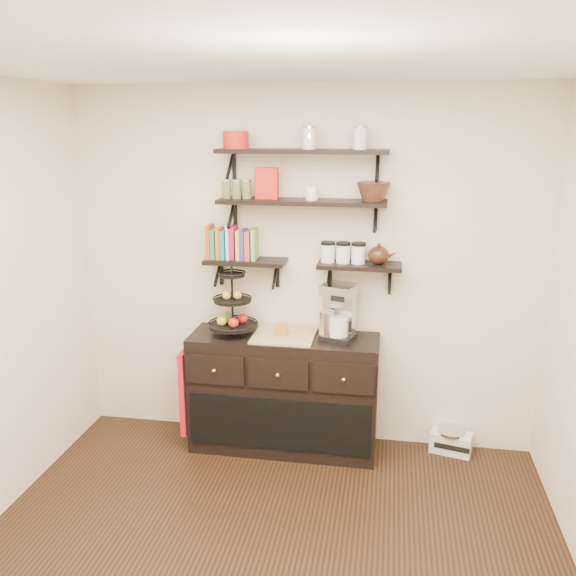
{
  "coord_description": "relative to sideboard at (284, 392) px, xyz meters",
  "views": [
    {
      "loc": [
        0.64,
        -2.66,
        2.42
      ],
      "look_at": [
        -0.02,
        1.15,
        1.37
      ],
      "focal_mm": 38.0,
      "sensor_mm": 36.0,
      "label": 1
    }
  ],
  "objects": [
    {
      "name": "fruit_stand",
      "position": [
        -0.38,
        0.0,
        0.63
      ],
      "size": [
        0.37,
        0.37,
        0.54
      ],
      "rotation": [
        0.0,
        0.0,
        -0.1
      ],
      "color": "black",
      "rests_on": "sideboard"
    },
    {
      "name": "teapot",
      "position": [
        0.67,
        0.12,
        1.07
      ],
      "size": [
        0.22,
        0.17,
        0.15
      ],
      "primitive_type": null,
      "rotation": [
        0.0,
        0.0,
        0.1
      ],
      "color": "#351A0F",
      "rests_on": "shelf_low_right"
    },
    {
      "name": "shelf_low_left",
      "position": [
        -0.31,
        0.12,
        0.98
      ],
      "size": [
        0.6,
        0.25,
        0.23
      ],
      "color": "black",
      "rests_on": "back_wall"
    },
    {
      "name": "shelf_top",
      "position": [
        0.11,
        0.1,
        1.78
      ],
      "size": [
        1.2,
        0.27,
        0.23
      ],
      "color": "black",
      "rests_on": "back_wall"
    },
    {
      "name": "coffee_maker",
      "position": [
        0.4,
        0.03,
        0.65
      ],
      "size": [
        0.28,
        0.28,
        0.42
      ],
      "rotation": [
        0.0,
        0.0,
        -0.31
      ],
      "color": "black",
      "rests_on": "sideboard"
    },
    {
      "name": "glass_canisters",
      "position": [
        0.41,
        0.12,
        1.06
      ],
      "size": [
        0.32,
        0.1,
        0.13
      ],
      "color": "silver",
      "rests_on": "shelf_low_right"
    },
    {
      "name": "red_pot",
      "position": [
        -0.36,
        0.1,
        1.86
      ],
      "size": [
        0.18,
        0.18,
        0.12
      ],
      "primitive_type": "cylinder",
      "color": "red",
      "rests_on": "shelf_top"
    },
    {
      "name": "sideboard",
      "position": [
        0.0,
        0.0,
        0.0
      ],
      "size": [
        1.4,
        0.5,
        0.92
      ],
      "color": "black",
      "rests_on": "floor"
    },
    {
      "name": "apron",
      "position": [
        -0.73,
        -0.1,
        0.01
      ],
      "size": [
        0.04,
        0.28,
        0.65
      ],
      "primitive_type": "cube",
      "color": "#A51120",
      "rests_on": "sideboard"
    },
    {
      "name": "radio",
      "position": [
        1.26,
        0.12,
        -0.36
      ],
      "size": [
        0.33,
        0.24,
        0.18
      ],
      "rotation": [
        0.0,
        0.0,
        -0.24
      ],
      "color": "silver",
      "rests_on": "floor"
    },
    {
      "name": "recipe_box",
      "position": [
        -0.14,
        0.1,
        1.56
      ],
      "size": [
        0.16,
        0.07,
        0.22
      ],
      "primitive_type": "cube",
      "rotation": [
        0.0,
        0.0,
        -0.06
      ],
      "color": "red",
      "rests_on": "shelf_mid"
    },
    {
      "name": "shelf_mid",
      "position": [
        0.11,
        0.1,
        1.43
      ],
      "size": [
        1.2,
        0.27,
        0.23
      ],
      "color": "black",
      "rests_on": "back_wall"
    },
    {
      "name": "cookbooks",
      "position": [
        -0.4,
        0.12,
        1.11
      ],
      "size": [
        0.36,
        0.15,
        0.26
      ],
      "color": "#BB371D",
      "rests_on": "shelf_low_left"
    },
    {
      "name": "thermal_carafe",
      "position": [
        0.32,
        -0.02,
        0.56
      ],
      "size": [
        0.11,
        0.11,
        0.22
      ],
      "primitive_type": "cylinder",
      "color": "silver",
      "rests_on": "sideboard"
    },
    {
      "name": "back_wall",
      "position": [
        0.11,
        0.24,
        0.9
      ],
      "size": [
        3.5,
        0.02,
        2.7
      ],
      "primitive_type": "cube",
      "color": "beige",
      "rests_on": "ground"
    },
    {
      "name": "ramekins",
      "position": [
        0.18,
        0.1,
        1.5
      ],
      "size": [
        0.09,
        0.09,
        0.1
      ],
      "primitive_type": "cylinder",
      "color": "white",
      "rests_on": "shelf_mid"
    },
    {
      "name": "shelf_low_right",
      "position": [
        0.53,
        0.12,
        0.98
      ],
      "size": [
        0.6,
        0.25,
        0.23
      ],
      "color": "black",
      "rests_on": "back_wall"
    },
    {
      "name": "ceiling",
      "position": [
        0.11,
        -1.51,
        2.25
      ],
      "size": [
        3.5,
        3.5,
        0.02
      ],
      "primitive_type": "cube",
      "color": "white",
      "rests_on": "back_wall"
    },
    {
      "name": "walnut_bowl",
      "position": [
        0.61,
        0.1,
        1.51
      ],
      "size": [
        0.24,
        0.24,
        0.13
      ],
      "primitive_type": null,
      "color": "black",
      "rests_on": "shelf_mid"
    },
    {
      "name": "candle",
      "position": [
        -0.02,
        0.0,
        0.5
      ],
      "size": [
        0.08,
        0.08,
        0.08
      ],
      "primitive_type": "cube",
      "color": "#9A6423",
      "rests_on": "sideboard"
    }
  ]
}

